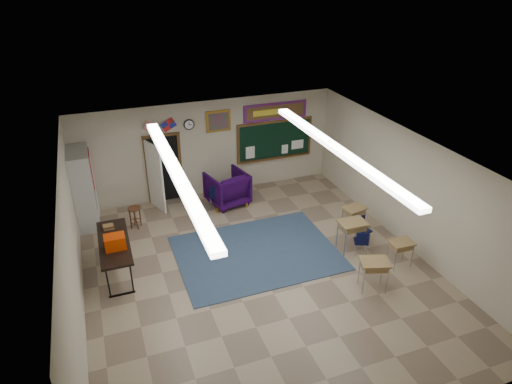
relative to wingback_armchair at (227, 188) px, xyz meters
name	(u,v)px	position (x,y,z in m)	size (l,w,h in m)	color
floor	(260,273)	(-0.30, -3.61, -0.51)	(9.00, 9.00, 0.00)	gray
back_wall	(208,149)	(-0.30, 0.89, 0.99)	(8.00, 0.04, 3.00)	#BFB59B
front_wall	(374,370)	(-0.30, -8.11, 0.99)	(8.00, 0.04, 3.00)	#BFB59B
left_wall	(72,255)	(-4.30, -3.61, 0.99)	(0.04, 9.00, 3.00)	#BFB59B
right_wall	(409,190)	(3.70, -3.61, 0.99)	(0.04, 9.00, 3.00)	#BFB59B
ceiling	(261,157)	(-0.30, -3.61, 2.49)	(8.00, 9.00, 0.04)	silver
area_rug	(257,253)	(-0.10, -2.81, -0.50)	(4.00, 3.00, 0.02)	#30455B
fluorescent_strips	(261,160)	(-0.30, -3.61, 2.43)	(3.86, 6.00, 0.10)	white
doorway	(161,171)	(-1.81, 0.74, 0.55)	(1.10, 0.89, 2.16)	black
chalkboard	(275,141)	(1.90, 0.85, 0.95)	(2.55, 0.14, 1.30)	#573819
bulletin_board	(275,111)	(1.90, 0.86, 1.94)	(2.10, 0.05, 0.55)	red
framed_art_print	(218,121)	(0.05, 0.86, 1.84)	(0.75, 0.05, 0.65)	#AF7F21
wall_clock	(189,125)	(-0.85, 0.86, 1.84)	(0.32, 0.05, 0.32)	black
wall_flags	(160,124)	(-1.70, 0.83, 1.97)	(1.16, 0.06, 0.70)	red
storage_cabinet	(84,188)	(-4.02, 0.24, 0.59)	(0.59, 1.25, 2.20)	#B2B2AD
wingback_armchair	(227,188)	(0.00, 0.00, 0.00)	(1.09, 1.12, 1.02)	#1F0534
student_chair_reading	(215,195)	(-0.42, -0.11, -0.12)	(0.39, 0.39, 0.78)	black
student_chair_desk_a	(361,242)	(2.35, -3.74, -0.16)	(0.35, 0.35, 0.70)	black
student_chair_desk_b	(363,231)	(2.67, -3.34, -0.14)	(0.37, 0.37, 0.73)	black
student_desk_front_left	(351,234)	(2.22, -3.49, -0.05)	(0.69, 0.53, 0.82)	#9B7848
student_desk_front_right	(354,217)	(2.77, -2.70, -0.11)	(0.67, 0.56, 0.71)	#9B7848
student_desk_back_left	(373,273)	(1.85, -5.04, -0.08)	(0.75, 0.65, 0.77)	#9B7848
student_desk_back_right	(400,252)	(2.97, -4.50, -0.13)	(0.58, 0.45, 0.68)	#9B7848
folding_table	(116,256)	(-3.48, -2.37, -0.04)	(0.71, 2.08, 1.18)	black
wooden_stool	(135,217)	(-2.81, -0.45, -0.19)	(0.35, 0.35, 0.62)	#532B19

